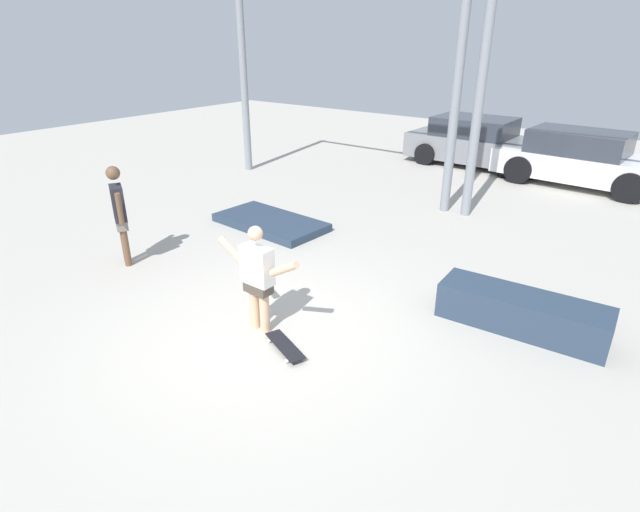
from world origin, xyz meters
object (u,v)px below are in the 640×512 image
Objects in this scene: parked_car_white at (580,159)px; bystander at (119,211)px; manual_pad at (271,222)px; skateboard at (285,346)px; grind_box at (522,312)px; parked_car_grey at (476,142)px; skateboarder at (258,275)px.

bystander is at bearing -113.50° from parked_car_white.
bystander is at bearing -104.42° from manual_pad.
manual_pad is at bearing 156.98° from skateboard.
parked_car_white is 2.49× the size of bystander.
grind_box is 1.26× the size of bystander.
parked_car_grey reaches higher than manual_pad.
skateboard is at bearing -156.71° from bystander.
grind_box is at bearing -64.10° from parked_car_grey.
parked_car_grey reaches higher than parked_car_white.
grind_box is 0.93× the size of manual_pad.
parked_car_white is at bearing 81.01° from skateboarder.
parked_car_white reaches higher than grind_box.
bystander is at bearing -161.92° from grind_box.
skateboarder is 3.56m from grind_box.
manual_pad is 8.39m from parked_car_white.
manual_pad is 0.58× the size of parked_car_grey.
parked_car_grey reaches higher than grind_box.
skateboarder is 0.37× the size of parked_car_grey.
skateboarder is 3.30m from bystander.
parked_car_grey is 2.35× the size of bystander.
skateboarder is 10.72m from parked_car_grey.
skateboarder is 4.02m from manual_pad.
skateboarder reaches higher than manual_pad.
skateboarder is 0.64× the size of manual_pad.
parked_car_white is (4.35, 7.15, 0.60)m from manual_pad.
parked_car_white is at bearing -88.82° from bystander.
parked_car_white reaches higher than manual_pad.
skateboarder is at bearing -174.49° from skateboard.
parked_car_white is (1.20, 10.35, 0.62)m from skateboard.
bystander reaches higher than grind_box.
grind_box is 6.44m from bystander.
bystander is (-0.74, -2.87, 0.88)m from manual_pad.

